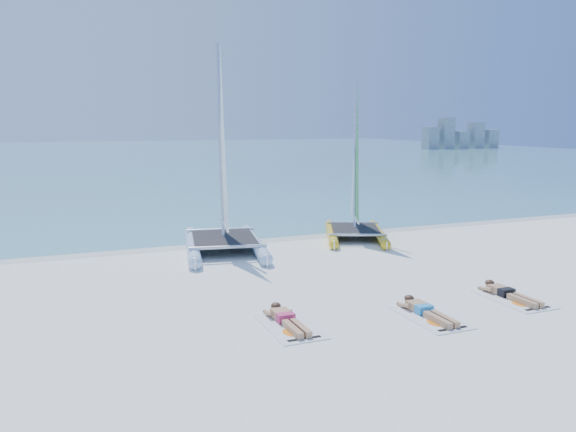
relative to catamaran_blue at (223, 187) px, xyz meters
name	(u,v)px	position (x,y,z in m)	size (l,w,h in m)	color
ground	(337,276)	(2.04, -4.26, -2.10)	(140.00, 140.00, 0.00)	white
sea	(118,155)	(2.04, 58.74, -2.09)	(140.00, 115.00, 0.01)	#6DB6B2
wet_sand_strip	(269,238)	(2.04, 1.24, -2.10)	(140.00, 1.40, 0.01)	silver
distant_skyline	(460,137)	(55.75, 57.74, -0.16)	(14.00, 2.00, 5.00)	#A4AAB4
catamaran_blue	(223,187)	(0.00, 0.00, 0.00)	(3.36, 5.51, 7.03)	#BDDCF9
catamaran_yellow	(355,187)	(5.13, 0.46, -0.25)	(3.61, 4.76, 5.87)	yellow
towel_a	(290,326)	(-0.64, -7.40, -2.09)	(1.00, 1.85, 0.02)	white
sunbather_a	(286,318)	(-0.64, -7.21, -1.98)	(0.37, 1.73, 0.26)	tan
towel_b	(430,317)	(2.38, -8.03, -2.09)	(1.00, 1.85, 0.02)	white
sunbather_b	(425,310)	(2.38, -7.84, -1.98)	(0.37, 1.73, 0.26)	tan
towel_c	(513,299)	(4.97, -7.72, -2.09)	(1.00, 1.85, 0.02)	white
sunbather_c	(507,293)	(4.97, -7.53, -1.98)	(0.37, 1.73, 0.26)	tan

